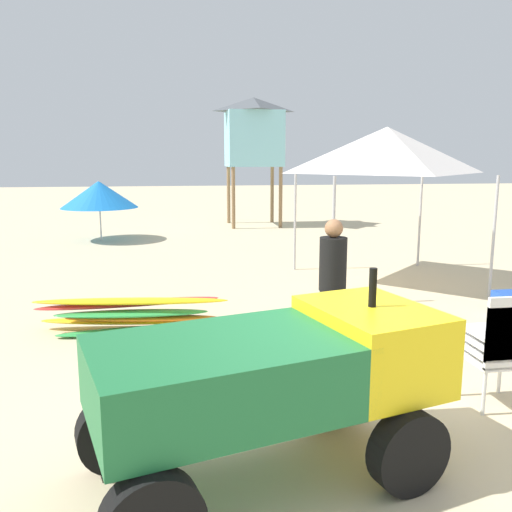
{
  "coord_description": "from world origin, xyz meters",
  "views": [
    {
      "loc": [
        -1.52,
        -4.25,
        2.32
      ],
      "look_at": [
        -0.47,
        2.75,
        1.02
      ],
      "focal_mm": 38.09,
      "sensor_mm": 36.0,
      "label": 1
    }
  ],
  "objects_px": {
    "surfboard_pile": "(132,314)",
    "popup_canopy": "(386,150)",
    "utility_cart": "(277,375)",
    "lifeguard_near_right": "(333,278)",
    "stacked_plastic_chairs": "(502,342)",
    "lifeguard_tower": "(254,132)",
    "beach_umbrella_left": "(99,194)"
  },
  "relations": [
    {
      "from": "utility_cart",
      "to": "lifeguard_tower",
      "type": "bearing_deg",
      "value": 82.28
    },
    {
      "from": "utility_cart",
      "to": "lifeguard_tower",
      "type": "relative_size",
      "value": 0.65
    },
    {
      "from": "lifeguard_near_right",
      "to": "beach_umbrella_left",
      "type": "relative_size",
      "value": 0.76
    },
    {
      "from": "lifeguard_near_right",
      "to": "lifeguard_tower",
      "type": "xyz_separation_m",
      "value": [
        0.88,
        12.35,
        2.2
      ]
    },
    {
      "from": "surfboard_pile",
      "to": "utility_cart",
      "type": "bearing_deg",
      "value": -70.31
    },
    {
      "from": "surfboard_pile",
      "to": "popup_canopy",
      "type": "distance_m",
      "value": 5.44
    },
    {
      "from": "utility_cart",
      "to": "stacked_plastic_chairs",
      "type": "height_order",
      "value": "utility_cart"
    },
    {
      "from": "utility_cart",
      "to": "popup_canopy",
      "type": "distance_m",
      "value": 6.88
    },
    {
      "from": "utility_cart",
      "to": "lifeguard_tower",
      "type": "distance_m",
      "value": 15.06
    },
    {
      "from": "stacked_plastic_chairs",
      "to": "lifeguard_near_right",
      "type": "bearing_deg",
      "value": 125.01
    },
    {
      "from": "stacked_plastic_chairs",
      "to": "lifeguard_near_right",
      "type": "relative_size",
      "value": 0.69
    },
    {
      "from": "popup_canopy",
      "to": "lifeguard_tower",
      "type": "xyz_separation_m",
      "value": [
        -1.13,
        8.83,
        0.69
      ]
    },
    {
      "from": "utility_cart",
      "to": "lifeguard_near_right",
      "type": "relative_size",
      "value": 1.72
    },
    {
      "from": "utility_cart",
      "to": "lifeguard_near_right",
      "type": "bearing_deg",
      "value": 64.92
    },
    {
      "from": "popup_canopy",
      "to": "beach_umbrella_left",
      "type": "distance_m",
      "value": 8.57
    },
    {
      "from": "beach_umbrella_left",
      "to": "stacked_plastic_chairs",
      "type": "bearing_deg",
      "value": -66.06
    },
    {
      "from": "surfboard_pile",
      "to": "lifeguard_near_right",
      "type": "bearing_deg",
      "value": -26.55
    },
    {
      "from": "utility_cart",
      "to": "lifeguard_tower",
      "type": "height_order",
      "value": "lifeguard_tower"
    },
    {
      "from": "lifeguard_near_right",
      "to": "surfboard_pile",
      "type": "bearing_deg",
      "value": 153.45
    },
    {
      "from": "utility_cart",
      "to": "beach_umbrella_left",
      "type": "bearing_deg",
      "value": 102.86
    },
    {
      "from": "surfboard_pile",
      "to": "lifeguard_near_right",
      "type": "distance_m",
      "value": 2.77
    },
    {
      "from": "surfboard_pile",
      "to": "lifeguard_tower",
      "type": "bearing_deg",
      "value": 73.6
    },
    {
      "from": "surfboard_pile",
      "to": "popup_canopy",
      "type": "xyz_separation_m",
      "value": [
        4.41,
        2.32,
        2.19
      ]
    },
    {
      "from": "lifeguard_near_right",
      "to": "popup_canopy",
      "type": "distance_m",
      "value": 4.32
    },
    {
      "from": "popup_canopy",
      "to": "lifeguard_tower",
      "type": "relative_size",
      "value": 0.67
    },
    {
      "from": "utility_cart",
      "to": "surfboard_pile",
      "type": "relative_size",
      "value": 1.07
    },
    {
      "from": "surfboard_pile",
      "to": "beach_umbrella_left",
      "type": "distance_m",
      "value": 8.64
    },
    {
      "from": "stacked_plastic_chairs",
      "to": "lifeguard_tower",
      "type": "height_order",
      "value": "lifeguard_tower"
    },
    {
      "from": "stacked_plastic_chairs",
      "to": "surfboard_pile",
      "type": "relative_size",
      "value": 0.43
    },
    {
      "from": "lifeguard_tower",
      "to": "beach_umbrella_left",
      "type": "relative_size",
      "value": 2.0
    },
    {
      "from": "popup_canopy",
      "to": "surfboard_pile",
      "type": "bearing_deg",
      "value": -152.29
    },
    {
      "from": "stacked_plastic_chairs",
      "to": "popup_canopy",
      "type": "bearing_deg",
      "value": 80.37
    }
  ]
}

